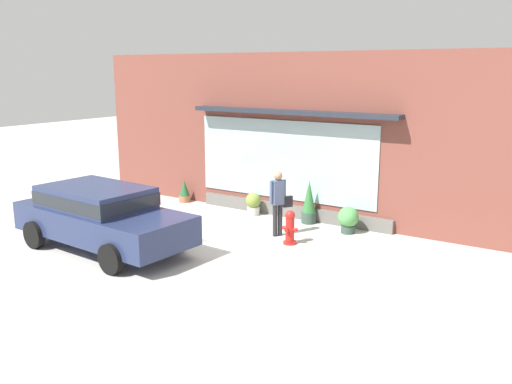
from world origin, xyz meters
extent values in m
plane|color=#B2AFA8|center=(0.00, 0.00, 0.00)|extent=(60.00, 60.00, 0.00)
cube|color=#B2B2AD|center=(0.00, -0.20, 0.06)|extent=(14.00, 0.24, 0.12)
cube|color=brown|center=(0.00, 3.20, 2.31)|extent=(14.00, 0.36, 4.61)
cube|color=#9EB7BC|center=(-0.28, 3.00, 1.64)|extent=(5.64, 0.03, 2.25)
cube|color=#232833|center=(0.00, 2.85, 3.01)|extent=(6.24, 0.56, 0.12)
cube|color=#605E59|center=(0.00, 2.98, 0.18)|extent=(6.04, 0.20, 0.36)
cylinder|color=red|center=(1.17, 0.82, 0.03)|extent=(0.32, 0.32, 0.06)
cylinder|color=red|center=(1.17, 0.82, 0.35)|extent=(0.22, 0.22, 0.59)
sphere|color=red|center=(1.17, 0.82, 0.72)|extent=(0.24, 0.24, 0.24)
cylinder|color=red|center=(1.02, 0.82, 0.38)|extent=(0.10, 0.09, 0.09)
cylinder|color=red|center=(1.32, 0.82, 0.38)|extent=(0.10, 0.09, 0.09)
cylinder|color=red|center=(1.17, 0.68, 0.38)|extent=(0.09, 0.10, 0.09)
cylinder|color=#232328|center=(0.62, 1.28, 0.41)|extent=(0.12, 0.12, 0.83)
cylinder|color=#232328|center=(0.54, 1.16, 0.41)|extent=(0.12, 0.12, 0.83)
cube|color=#475675|center=(0.58, 1.22, 1.14)|extent=(0.31, 0.34, 0.62)
sphere|color=#A37556|center=(0.58, 1.22, 1.56)|extent=(0.22, 0.22, 0.22)
cylinder|color=#475675|center=(0.68, 1.38, 1.15)|extent=(0.08, 0.08, 0.59)
cylinder|color=#475675|center=(0.48, 1.07, 1.15)|extent=(0.08, 0.08, 0.59)
cube|color=black|center=(0.75, 1.45, 0.88)|extent=(0.21, 0.26, 0.28)
cube|color=navy|center=(-2.28, -1.92, 0.66)|extent=(4.66, 2.12, 0.67)
cube|color=navy|center=(-2.51, -1.90, 1.22)|extent=(2.61, 1.84, 0.54)
cube|color=#1E2328|center=(-2.51, -1.90, 1.22)|extent=(2.65, 1.86, 0.30)
cylinder|color=black|center=(-0.81, -1.08, 0.33)|extent=(0.67, 0.22, 0.66)
cylinder|color=black|center=(-0.94, -2.94, 0.33)|extent=(0.67, 0.22, 0.66)
cylinder|color=black|center=(-3.63, -0.89, 0.33)|extent=(0.67, 0.22, 0.66)
cylinder|color=black|center=(-3.75, -2.75, 0.33)|extent=(0.67, 0.22, 0.66)
cylinder|color=#B7B2A3|center=(-1.05, 2.59, 0.12)|extent=(0.37, 0.37, 0.25)
sphere|color=olive|center=(-1.05, 2.59, 0.44)|extent=(0.44, 0.44, 0.44)
cylinder|color=#33473D|center=(1.99, 2.43, 0.10)|extent=(0.36, 0.36, 0.20)
sphere|color=#4C934C|center=(1.99, 2.43, 0.43)|extent=(0.54, 0.54, 0.54)
cylinder|color=#33473D|center=(0.70, 2.71, 0.15)|extent=(0.40, 0.40, 0.31)
cone|color=#2D6B33|center=(0.70, 2.71, 0.75)|extent=(0.36, 0.36, 0.89)
cylinder|color=#9E6042|center=(-3.77, 2.72, 0.10)|extent=(0.36, 0.36, 0.21)
cone|color=#23562D|center=(-3.77, 2.72, 0.46)|extent=(0.33, 0.33, 0.50)
camera|label=1|loc=(7.37, -10.24, 4.16)|focal=38.24mm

